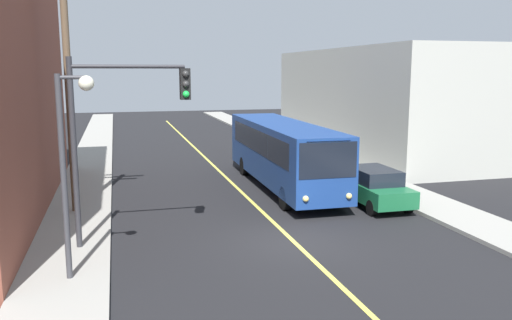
{
  "coord_description": "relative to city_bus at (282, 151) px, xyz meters",
  "views": [
    {
      "loc": [
        -5.65,
        -16.18,
        5.71
      ],
      "look_at": [
        0.0,
        4.85,
        2.0
      ],
      "focal_mm": 36.71,
      "sensor_mm": 36.0,
      "label": 1
    }
  ],
  "objects": [
    {
      "name": "lane_stripe_center",
      "position": [
        -2.2,
        6.93,
        -1.81
      ],
      "size": [
        0.16,
        60.0,
        0.01
      ],
      "primitive_type": "cube",
      "color": "#D8CC4C",
      "rests_on": "ground"
    },
    {
      "name": "sidewalk_right",
      "position": [
        5.05,
        1.93,
        -1.74
      ],
      "size": [
        2.5,
        90.0,
        0.15
      ],
      "primitive_type": "cube",
      "color": "gray",
      "rests_on": "ground"
    },
    {
      "name": "traffic_signal_left_corner",
      "position": [
        -7.61,
        -7.27,
        2.49
      ],
      "size": [
        3.75,
        0.48,
        6.0
      ],
      "color": "#2D2D33",
      "rests_on": "sidewalk_left"
    },
    {
      "name": "parked_car_white",
      "position": [
        2.46,
        9.71,
        -0.98
      ],
      "size": [
        1.92,
        4.45,
        1.62
      ],
      "color": "silver",
      "rests_on": "ground"
    },
    {
      "name": "sidewalk_left",
      "position": [
        -9.45,
        1.93,
        -1.74
      ],
      "size": [
        2.5,
        90.0,
        0.15
      ],
      "primitive_type": "cube",
      "color": "gray",
      "rests_on": "ground"
    },
    {
      "name": "building_right_warehouse",
      "position": [
        12.29,
        9.42,
        1.78
      ],
      "size": [
        12.0,
        20.91,
        7.2
      ],
      "color": "#B2B2A8",
      "rests_on": "ground"
    },
    {
      "name": "utility_pole_near",
      "position": [
        -9.57,
        -2.55,
        3.83
      ],
      "size": [
        2.4,
        0.28,
        9.99
      ],
      "color": "brown",
      "rests_on": "sidewalk_left"
    },
    {
      "name": "city_bus",
      "position": [
        0.0,
        0.0,
        0.0
      ],
      "size": [
        2.73,
        12.19,
        3.2
      ],
      "color": "navy",
      "rests_on": "ground"
    },
    {
      "name": "ground_plane",
      "position": [
        -2.2,
        -8.07,
        -1.82
      ],
      "size": [
        120.0,
        120.0,
        0.0
      ],
      "primitive_type": "plane",
      "color": "black"
    },
    {
      "name": "street_lamp_left",
      "position": [
        -9.03,
        -9.88,
        1.92
      ],
      "size": [
        0.98,
        0.4,
        5.5
      ],
      "color": "#38383D",
      "rests_on": "sidewalk_left"
    },
    {
      "name": "parked_car_green",
      "position": [
        2.68,
        -4.42,
        -0.98
      ],
      "size": [
        1.85,
        4.41,
        1.62
      ],
      "color": "#196038",
      "rests_on": "ground"
    },
    {
      "name": "parked_car_black",
      "position": [
        2.49,
        2.75,
        -0.98
      ],
      "size": [
        1.83,
        4.41,
        1.62
      ],
      "color": "black",
      "rests_on": "ground"
    }
  ]
}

